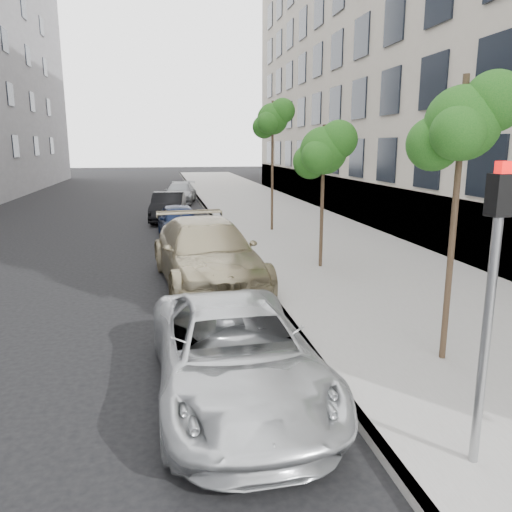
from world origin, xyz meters
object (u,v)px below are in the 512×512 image
object	(u,v)px
minivan	(235,353)
sedan_blue	(179,221)
tree_near	(464,124)
suv	(207,253)
signal_pole	(492,284)
sedan_black	(168,207)
sedan_rear	(180,193)
tree_mid	(325,151)
tree_far	(273,119)

from	to	relation	value
minivan	sedan_blue	size ratio (longest dim) A/B	1.25
tree_near	minivan	world-z (taller)	tree_near
suv	tree_near	bearing A→B (deg)	-64.70
signal_pole	sedan_blue	distance (m)	15.51
tree_near	sedan_blue	distance (m)	13.58
suv	sedan_blue	size ratio (longest dim) A/B	1.50
suv	sedan_black	bearing A→B (deg)	88.06
tree_near	sedan_rear	size ratio (longest dim) A/B	1.02
signal_pole	sedan_rear	xyz separation A→B (m)	(-2.14, 27.34, -1.54)
sedan_blue	signal_pole	bearing A→B (deg)	-83.42
tree_mid	sedan_rear	bearing A→B (deg)	100.33
sedan_black	sedan_rear	world-z (taller)	sedan_black
tree_near	tree_far	xyz separation A→B (m)	(0.00, 13.00, 0.70)
sedan_black	tree_near	bearing A→B (deg)	-70.09
tree_mid	sedan_blue	distance (m)	7.74
tree_near	sedan_black	size ratio (longest dim) A/B	1.09
signal_pole	suv	bearing A→B (deg)	99.15
tree_near	suv	world-z (taller)	tree_near
tree_far	signal_pole	distance (m)	15.82
sedan_black	suv	bearing A→B (deg)	-79.83
suv	minivan	bearing A→B (deg)	-97.31
sedan_black	sedan_rear	bearing A→B (deg)	89.76
suv	sedan_black	distance (m)	11.63
tree_near	minivan	xyz separation A→B (m)	(-3.54, -0.39, -3.21)
tree_mid	sedan_blue	xyz separation A→B (m)	(-3.84, 6.12, -2.76)
tree_far	sedan_blue	world-z (taller)	tree_far
tree_far	suv	world-z (taller)	tree_far
signal_pole	sedan_rear	size ratio (longest dim) A/B	0.75
tree_mid	tree_far	world-z (taller)	tree_far
tree_far	suv	xyz separation A→B (m)	(-3.39, -7.40, -3.73)
tree_near	signal_pole	world-z (taller)	tree_near
sedan_rear	signal_pole	bearing A→B (deg)	-76.50
minivan	sedan_rear	world-z (taller)	minivan
signal_pole	suv	xyz separation A→B (m)	(-2.20, 8.19, -1.34)
tree_mid	sedan_black	xyz separation A→B (m)	(-4.18, 10.70, -2.74)
signal_pole	suv	size ratio (longest dim) A/B	0.57
tree_near	tree_mid	distance (m)	6.52
tree_far	sedan_black	bearing A→B (deg)	134.89
sedan_black	sedan_rear	distance (m)	7.60
sedan_blue	sedan_black	bearing A→B (deg)	90.96
tree_far	sedan_black	world-z (taller)	tree_far
sedan_black	sedan_rear	xyz separation A→B (m)	(0.86, 7.55, -0.04)
tree_near	tree_mid	bearing A→B (deg)	90.00
sedan_blue	sedan_rear	distance (m)	12.14
tree_far	minivan	world-z (taller)	tree_far
tree_mid	minivan	bearing A→B (deg)	-117.19
suv	sedan_black	size ratio (longest dim) A/B	1.41
signal_pole	tree_near	bearing A→B (deg)	59.44
tree_near	sedan_black	xyz separation A→B (m)	(-4.18, 17.20, -3.20)
suv	sedan_blue	distance (m)	7.04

